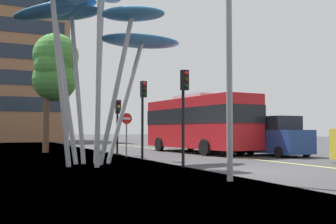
{
  "coord_description": "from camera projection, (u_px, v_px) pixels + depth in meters",
  "views": [
    {
      "loc": [
        -9.45,
        -12.02,
        1.48
      ],
      "look_at": [
        -0.12,
        8.42,
        2.5
      ],
      "focal_mm": 42.57,
      "sensor_mm": 36.0,
      "label": 1
    }
  ],
  "objects": [
    {
      "name": "no_entry_sign",
      "position": [
        127.0,
        128.0,
        21.68
      ],
      "size": [
        0.6,
        0.12,
        2.41
      ],
      "color": "gray",
      "rests_on": "ground"
    },
    {
      "name": "car_side_street",
      "position": [
        189.0,
        136.0,
        33.99
      ],
      "size": [
        2.0,
        4.14,
        2.12
      ],
      "color": "#2D5138",
      "rests_on": "ground"
    },
    {
      "name": "ground",
      "position": [
        251.0,
        172.0,
        14.51
      ],
      "size": [
        120.0,
        240.0,
        0.1
      ],
      "color": "#38383A"
    },
    {
      "name": "street_lamp",
      "position": [
        238.0,
        2.0,
        11.92
      ],
      "size": [
        1.64,
        0.44,
        8.44
      ],
      "color": "gray",
      "rests_on": "ground"
    },
    {
      "name": "car_parked_far",
      "position": [
        223.0,
        137.0,
        27.86
      ],
      "size": [
        2.08,
        4.21,
        2.04
      ],
      "color": "gold",
      "rests_on": "ground"
    },
    {
      "name": "traffic_light_kerb_far",
      "position": [
        143.0,
        103.0,
        19.73
      ],
      "size": [
        0.28,
        0.42,
        3.9
      ],
      "color": "black",
      "rests_on": "ground"
    },
    {
      "name": "car_parked_mid",
      "position": [
        277.0,
        137.0,
        22.79
      ],
      "size": [
        2.1,
        4.1,
        2.27
      ],
      "color": "navy",
      "rests_on": "ground"
    },
    {
      "name": "red_bus",
      "position": [
        198.0,
        121.0,
        25.88
      ],
      "size": [
        3.36,
        9.96,
        3.75
      ],
      "color": "red",
      "rests_on": "ground"
    },
    {
      "name": "traffic_light_island_mid",
      "position": [
        118.0,
        115.0,
        23.28
      ],
      "size": [
        0.28,
        0.42,
        3.24
      ],
      "color": "black",
      "rests_on": "ground"
    },
    {
      "name": "leaf_sculpture",
      "position": [
        95.0,
        19.0,
        17.39
      ],
      "size": [
        8.57,
        7.26,
        8.25
      ],
      "color": "#9EA0A5",
      "rests_on": "ground"
    },
    {
      "name": "tree_pavement_near",
      "position": [
        55.0,
        67.0,
        26.8
      ],
      "size": [
        3.05,
        3.05,
        8.02
      ],
      "color": "brown",
      "rests_on": "ground"
    },
    {
      "name": "traffic_light_kerb_near",
      "position": [
        184.0,
        97.0,
        15.88
      ],
      "size": [
        0.28,
        0.42,
        3.87
      ],
      "color": "black",
      "rests_on": "ground"
    }
  ]
}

